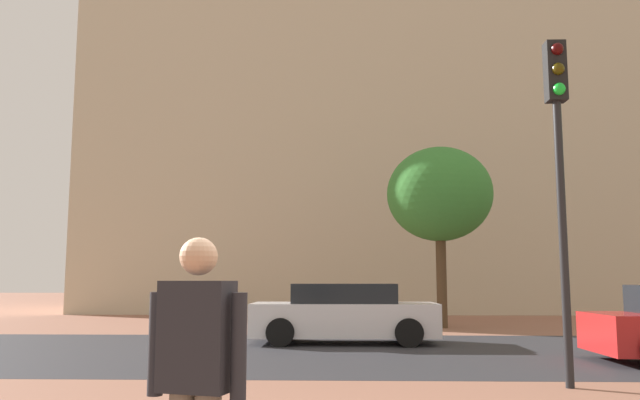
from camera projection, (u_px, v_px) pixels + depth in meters
name	position (u px, v px, depth m)	size (l,w,h in m)	color
ground_plane	(327.00, 347.00, 14.30)	(120.00, 120.00, 0.00)	#93604C
street_asphalt_strip	(326.00, 351.00, 13.35)	(120.00, 7.85, 0.00)	#2D2D33
landmark_building	(351.00, 91.00, 33.84)	(25.85, 11.40, 39.02)	beige
person_skater	(197.00, 373.00, 3.61)	(0.59, 0.36, 1.73)	#706656
car_white	(344.00, 314.00, 15.14)	(4.36, 1.96, 1.40)	silver
traffic_light_pole	(559.00, 143.00, 9.22)	(0.28, 0.34, 4.98)	black
tree_curb_far	(440.00, 195.00, 20.42)	(3.36, 3.36, 5.73)	#4C3823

